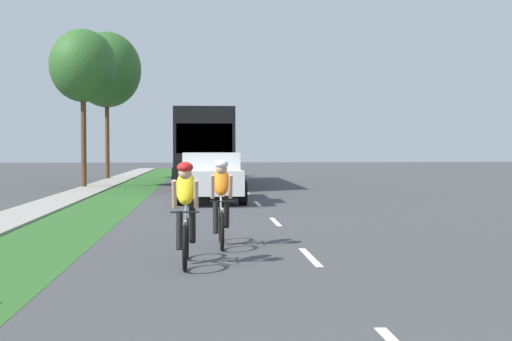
% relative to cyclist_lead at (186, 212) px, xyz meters
% --- Properties ---
extents(ground_plane, '(120.00, 120.00, 0.00)m').
position_rel_cyclist_lead_xyz_m(ground_plane, '(2.01, 11.86, -0.81)').
color(ground_plane, '#424244').
extents(grass_verge, '(2.09, 70.00, 0.01)m').
position_rel_cyclist_lead_xyz_m(grass_verge, '(-2.80, 11.86, -0.81)').
color(grass_verge, '#2D6026').
rests_on(grass_verge, ground_plane).
extents(sidewalk_concrete, '(1.43, 70.00, 0.10)m').
position_rel_cyclist_lead_xyz_m(sidewalk_concrete, '(-4.56, 11.86, -0.81)').
color(sidewalk_concrete, '#9E998E').
rests_on(sidewalk_concrete, ground_plane).
extents(lane_markings_center, '(0.12, 52.71, 0.01)m').
position_rel_cyclist_lead_xyz_m(lane_markings_center, '(2.01, 15.86, -0.81)').
color(lane_markings_center, white).
rests_on(lane_markings_center, ground_plane).
extents(cyclist_lead, '(0.42, 1.72, 1.58)m').
position_rel_cyclist_lead_xyz_m(cyclist_lead, '(0.00, 0.00, 0.00)').
color(cyclist_lead, black).
rests_on(cyclist_lead, ground_plane).
extents(cyclist_trailing, '(0.42, 1.72, 1.58)m').
position_rel_cyclist_lead_xyz_m(cyclist_trailing, '(0.59, 1.85, 0.00)').
color(cyclist_trailing, black).
rests_on(cyclist_trailing, ground_plane).
extents(pickup_white, '(2.22, 5.10, 1.64)m').
position_rel_cyclist_lead_xyz_m(pickup_white, '(0.52, 11.82, 0.02)').
color(pickup_white, silver).
rests_on(pickup_white, ground_plane).
extents(bus_black, '(2.78, 11.60, 3.48)m').
position_rel_cyclist_lead_xyz_m(bus_black, '(0.32, 21.96, 1.17)').
color(bus_black, black).
rests_on(bus_black, ground_plane).
extents(suv_blue, '(2.15, 4.70, 1.79)m').
position_rel_cyclist_lead_xyz_m(suv_blue, '(0.65, 40.00, 0.14)').
color(suv_blue, '#23389E').
rests_on(suv_blue, ground_plane).
extents(sedan_dark_green, '(1.98, 4.30, 1.52)m').
position_rel_cyclist_lead_xyz_m(sedan_dark_green, '(0.08, 51.13, -0.04)').
color(sedan_dark_green, '#194C2D').
rests_on(sedan_dark_green, ground_plane).
extents(street_tree_near, '(2.97, 2.97, 7.14)m').
position_rel_cyclist_lead_xyz_m(street_tree_near, '(-5.12, 19.96, 4.66)').
color(street_tree_near, brown).
rests_on(street_tree_near, ground_plane).
extents(street_tree_far, '(3.91, 3.91, 8.43)m').
position_rel_cyclist_lead_xyz_m(street_tree_far, '(-5.22, 27.90, 5.45)').
color(street_tree_far, brown).
rests_on(street_tree_far, ground_plane).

